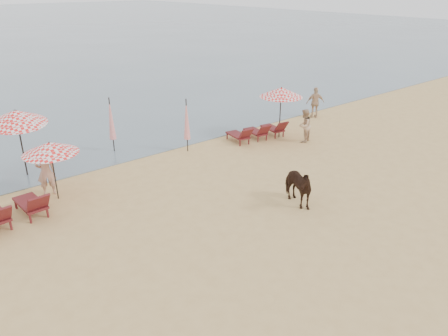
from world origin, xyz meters
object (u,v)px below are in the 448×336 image
at_px(lounger_cluster_right, 258,131).
at_px(cow, 296,186).
at_px(umbrella_open_left_b, 16,117).
at_px(umbrella_closed_left, 187,120).
at_px(beachgoer_left, 46,172).
at_px(umbrella_open_right, 281,92).
at_px(beachgoer_right_b, 315,103).
at_px(umbrella_open_left_a, 50,148).
at_px(umbrella_closed_right, 111,119).
at_px(beachgoer_right_a, 304,126).

distance_m(lounger_cluster_right, cow, 6.58).
bearing_deg(lounger_cluster_right, umbrella_open_left_b, 173.56).
bearing_deg(cow, umbrella_closed_left, 102.99).
bearing_deg(beachgoer_left, umbrella_open_left_b, -71.00).
distance_m(umbrella_open_right, beachgoer_right_b, 4.24).
distance_m(lounger_cluster_right, umbrella_open_right, 2.09).
xyz_separation_m(umbrella_open_left_b, beachgoer_right_b, (14.62, -1.90, -1.52)).
bearing_deg(umbrella_open_left_a, umbrella_open_right, 19.55).
distance_m(umbrella_open_left_a, beachgoer_right_b, 14.45).
distance_m(umbrella_open_left_a, umbrella_open_right, 10.54).
distance_m(beachgoer_left, beachgoer_right_b, 14.51).
distance_m(umbrella_closed_left, beachgoer_left, 6.22).
bearing_deg(umbrella_closed_left, umbrella_closed_right, 141.62).
distance_m(umbrella_open_right, beachgoer_left, 10.77).
relative_size(umbrella_closed_right, beachgoer_right_b, 1.46).
bearing_deg(umbrella_open_left_b, beachgoer_right_b, 6.96).
bearing_deg(lounger_cluster_right, cow, -114.14).
bearing_deg(umbrella_open_left_b, cow, -37.98).
height_order(umbrella_closed_left, beachgoer_right_a, umbrella_closed_left).
distance_m(umbrella_open_left_b, umbrella_closed_right, 3.87).
xyz_separation_m(lounger_cluster_right, umbrella_closed_right, (-6.01, 2.80, 1.10)).
bearing_deg(umbrella_open_left_a, umbrella_closed_left, 29.81).
height_order(lounger_cluster_right, umbrella_closed_left, umbrella_closed_left).
distance_m(lounger_cluster_right, beachgoer_right_b, 4.91).
bearing_deg(lounger_cluster_right, umbrella_closed_left, 175.32).
bearing_deg(umbrella_open_left_b, beachgoer_right_a, -5.93).
xyz_separation_m(umbrella_open_left_a, beachgoer_right_a, (10.96, -1.46, -1.09)).
distance_m(umbrella_open_left_a, umbrella_closed_left, 6.15).
height_order(beachgoer_left, beachgoer_right_a, beachgoer_left).
height_order(lounger_cluster_right, umbrella_closed_right, umbrella_closed_right).
xyz_separation_m(umbrella_open_right, cow, (-4.50, -5.13, -1.51)).
bearing_deg(beachgoer_right_a, beachgoer_left, -29.01).
relative_size(beachgoer_left, beachgoer_right_a, 1.11).
bearing_deg(umbrella_open_left_a, umbrella_closed_right, 60.78).
bearing_deg(beachgoer_right_b, beachgoer_right_a, 66.26).
distance_m(lounger_cluster_right, umbrella_closed_right, 6.72).
xyz_separation_m(umbrella_open_left_a, beachgoer_right_b, (14.39, 0.77, -1.04)).
xyz_separation_m(umbrella_closed_right, cow, (2.49, -8.35, -0.81)).
distance_m(umbrella_open_right, umbrella_closed_left, 4.69).
bearing_deg(umbrella_open_left_b, lounger_cluster_right, -0.28).
relative_size(lounger_cluster_right, cow, 1.71).
xyz_separation_m(umbrella_open_left_a, umbrella_open_right, (10.53, -0.31, 0.32)).
relative_size(lounger_cluster_right, umbrella_open_right, 1.14).
bearing_deg(beachgoer_right_b, umbrella_closed_left, 32.21).
bearing_deg(beachgoer_right_b, cow, 69.76).
bearing_deg(beachgoer_right_b, beachgoer_left, 34.09).
bearing_deg(lounger_cluster_right, beachgoer_right_b, 15.86).
xyz_separation_m(umbrella_closed_right, beachgoer_left, (-3.65, -2.37, -0.63)).
relative_size(cow, beachgoer_left, 0.94).
relative_size(umbrella_open_right, beachgoer_right_b, 1.46).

